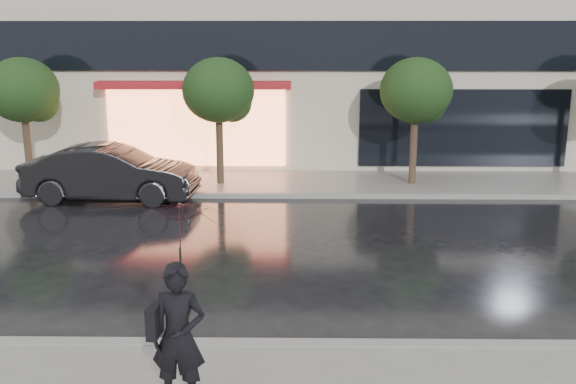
{
  "coord_description": "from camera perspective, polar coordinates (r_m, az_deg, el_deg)",
  "views": [
    {
      "loc": [
        -0.62,
        -9.64,
        4.42
      ],
      "look_at": [
        -0.79,
        3.26,
        1.4
      ],
      "focal_mm": 40.0,
      "sensor_mm": 36.0,
      "label": 1
    }
  ],
  "objects": [
    {
      "name": "ground",
      "position": [
        10.63,
        4.11,
        -11.45
      ],
      "size": [
        120.0,
        120.0,
        0.0
      ],
      "primitive_type": "plane",
      "color": "black",
      "rests_on": "ground"
    },
    {
      "name": "sidewalk_far",
      "position": [
        20.37,
        2.48,
        0.81
      ],
      "size": [
        60.0,
        3.5,
        0.12
      ],
      "primitive_type": "cube",
      "color": "slate",
      "rests_on": "ground"
    },
    {
      "name": "curb_near",
      "position": [
        9.7,
        4.45,
        -13.53
      ],
      "size": [
        60.0,
        0.25,
        0.14
      ],
      "primitive_type": "cube",
      "color": "gray",
      "rests_on": "ground"
    },
    {
      "name": "curb_far",
      "position": [
        18.67,
        2.64,
        -0.32
      ],
      "size": [
        60.0,
        0.25,
        0.14
      ],
      "primitive_type": "cube",
      "color": "gray",
      "rests_on": "ground"
    },
    {
      "name": "tree_far_west",
      "position": [
        21.41,
        -22.35,
        8.19
      ],
      "size": [
        2.2,
        2.2,
        3.99
      ],
      "color": "#33261C",
      "rests_on": "ground"
    },
    {
      "name": "tree_mid_west",
      "position": [
        19.87,
        -6.02,
        8.78
      ],
      "size": [
        2.2,
        2.2,
        3.99
      ],
      "color": "#33261C",
      "rests_on": "ground"
    },
    {
      "name": "tree_mid_east",
      "position": [
        20.07,
        11.45,
        8.64
      ],
      "size": [
        2.2,
        2.2,
        3.99
      ],
      "color": "#33261C",
      "rests_on": "ground"
    },
    {
      "name": "parked_car",
      "position": [
        18.87,
        -15.43,
        1.62
      ],
      "size": [
        4.91,
        1.96,
        1.59
      ],
      "primitive_type": "imported",
      "rotation": [
        0.0,
        0.0,
        1.51
      ],
      "color": "black",
      "rests_on": "ground"
    },
    {
      "name": "pedestrian_with_umbrella",
      "position": [
        7.58,
        -9.66,
        -7.35
      ],
      "size": [
        1.1,
        1.11,
        2.55
      ],
      "rotation": [
        0.0,
        0.0,
        -0.09
      ],
      "color": "black",
      "rests_on": "sidewalk_near"
    }
  ]
}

